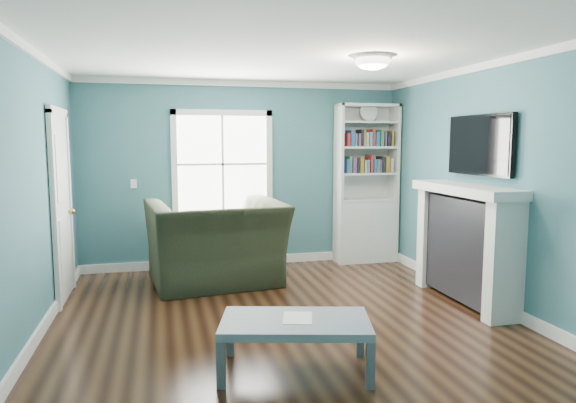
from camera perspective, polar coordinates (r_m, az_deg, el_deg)
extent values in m
plane|color=black|center=(5.13, -0.26, -13.42)|extent=(5.00, 5.00, 0.00)
plane|color=#346869|center=(7.29, -4.92, 3.01)|extent=(4.50, 0.00, 4.50)
plane|color=#346869|center=(2.51, 13.39, -4.15)|extent=(4.50, 0.00, 4.50)
plane|color=#346869|center=(4.84, -27.15, 0.45)|extent=(0.00, 5.00, 5.00)
plane|color=#346869|center=(5.80, 21.90, 1.61)|extent=(0.00, 5.00, 5.00)
plane|color=white|center=(4.89, -0.27, 16.53)|extent=(5.00, 5.00, 0.00)
cube|color=white|center=(7.46, -4.80, -6.56)|extent=(4.50, 0.03, 0.12)
cube|color=white|center=(5.10, -26.22, -13.53)|extent=(0.03, 5.00, 0.12)
cube|color=white|center=(6.02, 21.26, -10.23)|extent=(0.03, 5.00, 0.12)
cube|color=white|center=(7.30, -4.99, 12.92)|extent=(4.50, 0.04, 0.08)
cube|color=white|center=(4.88, -27.72, 15.34)|extent=(0.04, 5.00, 0.08)
cube|color=white|center=(5.82, 22.28, 14.05)|extent=(0.04, 5.00, 0.08)
cube|color=white|center=(7.23, -7.27, 4.14)|extent=(1.24, 0.01, 1.34)
cube|color=white|center=(7.17, -12.52, 4.01)|extent=(0.08, 0.06, 1.50)
cube|color=white|center=(7.33, -2.11, 4.22)|extent=(0.08, 0.06, 1.50)
cube|color=white|center=(7.28, -7.18, -1.45)|extent=(1.40, 0.06, 0.08)
cube|color=white|center=(7.22, -7.34, 9.77)|extent=(1.40, 0.06, 0.08)
cube|color=white|center=(7.22, -7.26, 4.13)|extent=(1.24, 0.03, 0.03)
cube|color=white|center=(7.22, -7.26, 4.13)|extent=(0.03, 0.03, 1.34)
cube|color=silver|center=(7.67, 8.59, -3.26)|extent=(0.90, 0.35, 0.90)
cube|color=silver|center=(7.41, 5.65, 5.38)|extent=(0.04, 0.35, 1.40)
cube|color=silver|center=(7.74, 11.69, 5.33)|extent=(0.04, 0.35, 1.40)
cube|color=silver|center=(7.71, 8.26, 5.39)|extent=(0.90, 0.02, 1.40)
cube|color=silver|center=(7.58, 8.83, 10.51)|extent=(0.90, 0.35, 0.04)
cube|color=silver|center=(7.61, 8.65, 0.23)|extent=(0.84, 0.33, 0.03)
cube|color=silver|center=(7.57, 8.70, 3.09)|extent=(0.84, 0.33, 0.03)
cube|color=silver|center=(7.56, 8.75, 5.97)|extent=(0.84, 0.33, 0.03)
cube|color=silver|center=(7.57, 8.80, 8.69)|extent=(0.84, 0.33, 0.03)
cube|color=#264C8C|center=(7.55, 8.77, 4.03)|extent=(0.70, 0.25, 0.22)
cube|color=#33723F|center=(7.54, 8.82, 6.91)|extent=(0.70, 0.25, 0.22)
cylinder|color=beige|center=(7.53, 8.97, 9.81)|extent=(0.26, 0.06, 0.26)
cube|color=black|center=(5.97, 19.23, -4.94)|extent=(0.30, 1.20, 1.10)
cube|color=black|center=(6.00, 18.99, -6.83)|extent=(0.22, 0.65, 0.70)
cube|color=silver|center=(5.42, 22.93, -6.25)|extent=(0.36, 0.16, 1.20)
cube|color=silver|center=(6.52, 15.86, -3.86)|extent=(0.36, 0.16, 1.20)
cube|color=silver|center=(5.85, 19.14, 1.28)|extent=(0.44, 1.58, 0.10)
cube|color=black|center=(5.92, 20.54, 5.89)|extent=(0.06, 1.10, 0.65)
cube|color=silver|center=(6.22, -23.87, -0.71)|extent=(0.04, 0.80, 2.05)
cube|color=white|center=(5.78, -24.54, -1.26)|extent=(0.05, 0.08, 2.13)
cube|color=white|center=(6.66, -23.13, -0.22)|extent=(0.05, 0.08, 2.13)
cube|color=white|center=(6.19, -24.25, 9.12)|extent=(0.05, 0.98, 0.08)
sphere|color=#BF8C3F|center=(6.52, -22.87, -1.02)|extent=(0.07, 0.07, 0.07)
ellipsoid|color=white|center=(5.26, 9.38, 15.09)|extent=(0.34, 0.34, 0.15)
cylinder|color=white|center=(5.26, 9.39, 15.57)|extent=(0.38, 0.38, 0.03)
cube|color=white|center=(7.20, -16.77, 1.90)|extent=(0.08, 0.01, 0.12)
imported|color=black|center=(6.41, -8.06, -3.00)|extent=(1.70, 1.22, 1.39)
cube|color=#454E53|center=(3.89, -7.46, -17.51)|extent=(0.08, 0.08, 0.35)
cube|color=#454E53|center=(3.89, 9.13, -17.50)|extent=(0.08, 0.08, 0.35)
cube|color=#454E53|center=(4.39, -6.42, -14.56)|extent=(0.08, 0.08, 0.35)
cube|color=#454E53|center=(4.40, 8.03, -14.56)|extent=(0.08, 0.08, 0.35)
cube|color=slate|center=(4.03, 0.83, -13.38)|extent=(1.25, 0.88, 0.06)
cube|color=white|center=(4.05, 1.08, -12.80)|extent=(0.29, 0.33, 0.00)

